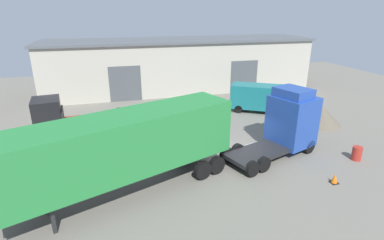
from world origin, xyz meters
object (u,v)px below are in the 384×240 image
object	(u,v)px
delivery_van_teal	(263,98)
gravel_pile	(320,115)
tractor_unit_blue	(287,123)
oil_drum	(357,153)
flatbed_truck_black	(66,115)
traffic_cone	(335,179)
container_trailer_green	(124,146)

from	to	relation	value
delivery_van_teal	gravel_pile	world-z (taller)	delivery_van_teal
gravel_pile	tractor_unit_blue	bearing A→B (deg)	-146.34
oil_drum	flatbed_truck_black	bearing A→B (deg)	151.40
flatbed_truck_black	traffic_cone	size ratio (longest dim) A/B	14.93
flatbed_truck_black	traffic_cone	world-z (taller)	flatbed_truck_black
container_trailer_green	tractor_unit_blue	bearing A→B (deg)	171.78
container_trailer_green	gravel_pile	bearing A→B (deg)	179.72
delivery_van_teal	container_trailer_green	bearing A→B (deg)	-110.66
traffic_cone	oil_drum	bearing A→B (deg)	31.12
flatbed_truck_black	oil_drum	size ratio (longest dim) A/B	9.33
container_trailer_green	gravel_pile	distance (m)	17.11
container_trailer_green	traffic_cone	distance (m)	11.29
gravel_pile	delivery_van_teal	bearing A→B (deg)	126.38
container_trailer_green	oil_drum	world-z (taller)	container_trailer_green
flatbed_truck_black	oil_drum	xyz separation A→B (m)	(17.92, -9.77, -0.88)
flatbed_truck_black	gravel_pile	distance (m)	20.14
gravel_pile	traffic_cone	world-z (taller)	gravel_pile
gravel_pile	oil_drum	distance (m)	6.29
traffic_cone	delivery_van_teal	bearing A→B (deg)	80.49
tractor_unit_blue	flatbed_truck_black	bearing A→B (deg)	133.15
tractor_unit_blue	container_trailer_green	bearing A→B (deg)	173.32
oil_drum	delivery_van_teal	bearing A→B (deg)	96.59
delivery_van_teal	oil_drum	bearing A→B (deg)	-52.22
flatbed_truck_black	gravel_pile	size ratio (longest dim) A/B	2.49
tractor_unit_blue	traffic_cone	bearing A→B (deg)	-103.61
oil_drum	traffic_cone	distance (m)	3.72
delivery_van_teal	oil_drum	size ratio (longest dim) A/B	6.56
tractor_unit_blue	gravel_pile	world-z (taller)	tractor_unit_blue
gravel_pile	oil_drum	bearing A→B (deg)	-107.22
flatbed_truck_black	delivery_van_teal	bearing A→B (deg)	174.11
tractor_unit_blue	gravel_pile	size ratio (longest dim) A/B	2.04
container_trailer_green	gravel_pile	xyz separation A→B (m)	(15.91, 6.01, -1.85)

